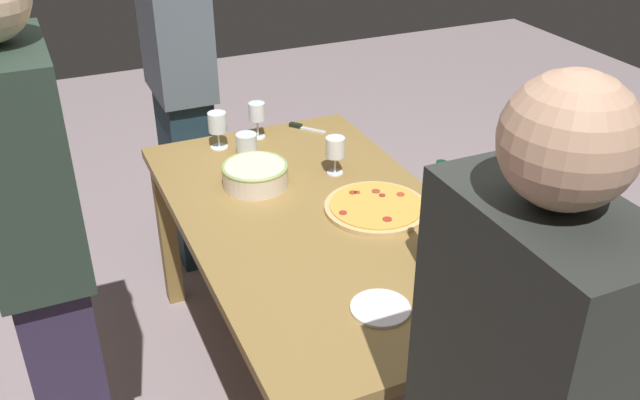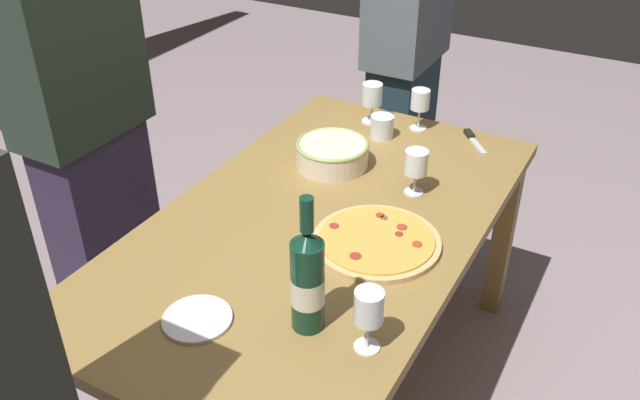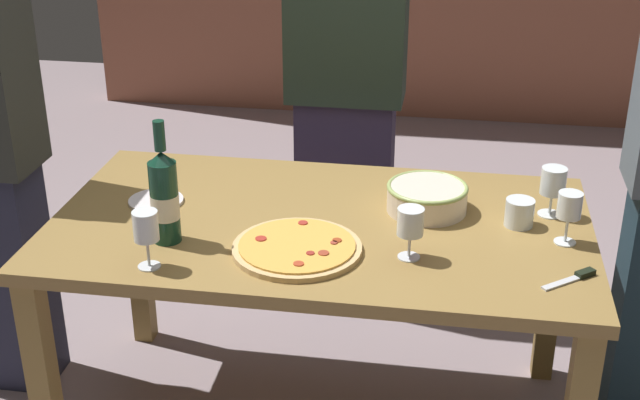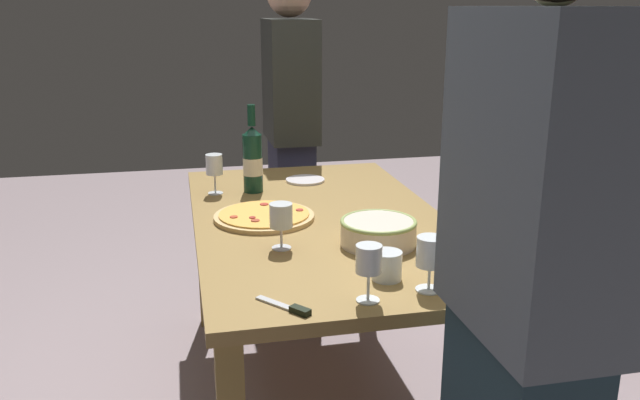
{
  "view_description": "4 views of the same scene",
  "coord_description": "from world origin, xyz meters",
  "px_view_note": "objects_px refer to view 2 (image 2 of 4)",
  "views": [
    {
      "loc": [
        -1.88,
        0.83,
        1.99
      ],
      "look_at": [
        0.0,
        0.0,
        0.82
      ],
      "focal_mm": 39.36,
      "sensor_mm": 36.0,
      "label": 1
    },
    {
      "loc": [
        -1.44,
        -0.8,
        1.87
      ],
      "look_at": [
        0.0,
        0.0,
        0.82
      ],
      "focal_mm": 37.67,
      "sensor_mm": 36.0,
      "label": 2
    },
    {
      "loc": [
        0.37,
        -2.3,
        1.9
      ],
      "look_at": [
        0.0,
        0.0,
        0.82
      ],
      "focal_mm": 48.97,
      "sensor_mm": 36.0,
      "label": 3
    },
    {
      "loc": [
        2.22,
        -0.48,
        1.49
      ],
      "look_at": [
        0.0,
        0.0,
        0.82
      ],
      "focal_mm": 36.99,
      "sensor_mm": 36.0,
      "label": 4
    }
  ],
  "objects_px": {
    "dining_table": "(320,245)",
    "wine_glass_by_bottle": "(372,95)",
    "wine_glass_near_pizza": "(369,310)",
    "side_plate": "(197,319)",
    "pizza_knife": "(473,139)",
    "cup_amber": "(382,126)",
    "person_guest_right": "(84,125)",
    "wine_glass_far_left": "(416,165)",
    "wine_bottle": "(308,280)",
    "pizza": "(377,241)",
    "person_host": "(406,53)",
    "serving_bowl": "(332,153)",
    "wine_glass_far_right": "(420,101)"
  },
  "relations": [
    {
      "from": "dining_table",
      "to": "wine_glass_by_bottle",
      "type": "relative_size",
      "value": 10.48
    },
    {
      "from": "wine_glass_near_pizza",
      "to": "side_plate",
      "type": "xyz_separation_m",
      "value": [
        -0.12,
        0.4,
        -0.11
      ]
    },
    {
      "from": "pizza_knife",
      "to": "wine_glass_by_bottle",
      "type": "bearing_deg",
      "value": 95.59
    },
    {
      "from": "wine_glass_near_pizza",
      "to": "cup_amber",
      "type": "xyz_separation_m",
      "value": [
        0.99,
        0.41,
        -0.07
      ]
    },
    {
      "from": "wine_glass_by_bottle",
      "to": "person_guest_right",
      "type": "bearing_deg",
      "value": 134.52
    },
    {
      "from": "dining_table",
      "to": "wine_glass_far_left",
      "type": "height_order",
      "value": "wine_glass_far_left"
    },
    {
      "from": "wine_bottle",
      "to": "person_guest_right",
      "type": "xyz_separation_m",
      "value": [
        0.37,
        1.08,
        -0.02
      ]
    },
    {
      "from": "wine_glass_near_pizza",
      "to": "dining_table",
      "type": "bearing_deg",
      "value": 40.58
    },
    {
      "from": "pizza",
      "to": "wine_glass_near_pizza",
      "type": "relative_size",
      "value": 2.21
    },
    {
      "from": "side_plate",
      "to": "wine_glass_by_bottle",
      "type": "bearing_deg",
      "value": 4.98
    },
    {
      "from": "pizza",
      "to": "side_plate",
      "type": "bearing_deg",
      "value": 153.37
    },
    {
      "from": "wine_glass_near_pizza",
      "to": "person_host",
      "type": "bearing_deg",
      "value": 19.92
    },
    {
      "from": "serving_bowl",
      "to": "wine_glass_by_bottle",
      "type": "bearing_deg",
      "value": 4.51
    },
    {
      "from": "pizza",
      "to": "wine_bottle",
      "type": "distance_m",
      "value": 0.4
    },
    {
      "from": "side_plate",
      "to": "pizza_knife",
      "type": "xyz_separation_m",
      "value": [
        1.24,
        -0.28,
        0.0
      ]
    },
    {
      "from": "side_plate",
      "to": "person_host",
      "type": "relative_size",
      "value": 0.1
    },
    {
      "from": "side_plate",
      "to": "person_guest_right",
      "type": "height_order",
      "value": "person_guest_right"
    },
    {
      "from": "wine_bottle",
      "to": "person_guest_right",
      "type": "height_order",
      "value": "person_guest_right"
    },
    {
      "from": "wine_glass_far_right",
      "to": "side_plate",
      "type": "distance_m",
      "value": 1.24
    },
    {
      "from": "wine_bottle",
      "to": "side_plate",
      "type": "distance_m",
      "value": 0.3
    },
    {
      "from": "serving_bowl",
      "to": "side_plate",
      "type": "distance_m",
      "value": 0.84
    },
    {
      "from": "dining_table",
      "to": "pizza_knife",
      "type": "bearing_deg",
      "value": -18.11
    },
    {
      "from": "dining_table",
      "to": "serving_bowl",
      "type": "xyz_separation_m",
      "value": [
        0.31,
        0.12,
        0.14
      ]
    },
    {
      "from": "wine_glass_far_left",
      "to": "person_host",
      "type": "bearing_deg",
      "value": 24.93
    },
    {
      "from": "dining_table",
      "to": "cup_amber",
      "type": "distance_m",
      "value": 0.6
    },
    {
      "from": "person_guest_right",
      "to": "person_host",
      "type": "bearing_deg",
      "value": 56.14
    },
    {
      "from": "pizza",
      "to": "person_guest_right",
      "type": "bearing_deg",
      "value": 90.56
    },
    {
      "from": "wine_glass_far_right",
      "to": "pizza",
      "type": "bearing_deg",
      "value": -166.81
    },
    {
      "from": "pizza",
      "to": "wine_bottle",
      "type": "height_order",
      "value": "wine_bottle"
    },
    {
      "from": "wine_glass_near_pizza",
      "to": "cup_amber",
      "type": "distance_m",
      "value": 1.08
    },
    {
      "from": "dining_table",
      "to": "serving_bowl",
      "type": "height_order",
      "value": "serving_bowl"
    },
    {
      "from": "serving_bowl",
      "to": "dining_table",
      "type": "bearing_deg",
      "value": -158.12
    },
    {
      "from": "serving_bowl",
      "to": "side_plate",
      "type": "relative_size",
      "value": 1.45
    },
    {
      "from": "cup_amber",
      "to": "person_host",
      "type": "bearing_deg",
      "value": 14.28
    },
    {
      "from": "pizza",
      "to": "side_plate",
      "type": "xyz_separation_m",
      "value": [
        -0.49,
        0.25,
        -0.01
      ]
    },
    {
      "from": "person_host",
      "to": "person_guest_right",
      "type": "height_order",
      "value": "person_host"
    },
    {
      "from": "wine_bottle",
      "to": "wine_glass_near_pizza",
      "type": "xyz_separation_m",
      "value": [
        -0.0,
        -0.16,
        -0.02
      ]
    },
    {
      "from": "dining_table",
      "to": "person_host",
      "type": "height_order",
      "value": "person_host"
    },
    {
      "from": "wine_glass_near_pizza",
      "to": "wine_glass_by_bottle",
      "type": "height_order",
      "value": "wine_glass_near_pizza"
    },
    {
      "from": "wine_glass_far_left",
      "to": "wine_glass_far_right",
      "type": "height_order",
      "value": "wine_glass_far_right"
    },
    {
      "from": "person_host",
      "to": "side_plate",
      "type": "bearing_deg",
      "value": -4.93
    },
    {
      "from": "wine_glass_by_bottle",
      "to": "pizza_knife",
      "type": "bearing_deg",
      "value": -84.41
    },
    {
      "from": "wine_bottle",
      "to": "pizza_knife",
      "type": "bearing_deg",
      "value": -2.08
    },
    {
      "from": "wine_glass_far_left",
      "to": "cup_amber",
      "type": "height_order",
      "value": "wine_glass_far_left"
    },
    {
      "from": "pizza",
      "to": "side_plate",
      "type": "height_order",
      "value": "pizza"
    },
    {
      "from": "person_guest_right",
      "to": "side_plate",
      "type": "bearing_deg",
      "value": -32.72
    },
    {
      "from": "wine_bottle",
      "to": "wine_glass_far_left",
      "type": "xyz_separation_m",
      "value": [
        0.68,
        0.01,
        -0.04
      ]
    },
    {
      "from": "wine_glass_far_left",
      "to": "pizza_knife",
      "type": "xyz_separation_m",
      "value": [
        0.44,
        -0.05,
        -0.1
      ]
    },
    {
      "from": "dining_table",
      "to": "side_plate",
      "type": "xyz_separation_m",
      "value": [
        -0.53,
        0.05,
        0.1
      ]
    },
    {
      "from": "dining_table",
      "to": "wine_glass_by_bottle",
      "type": "xyz_separation_m",
      "value": [
        0.68,
        0.15,
        0.2
      ]
    }
  ]
}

